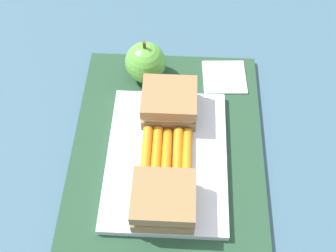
% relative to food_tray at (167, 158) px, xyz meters
% --- Properties ---
extents(ground_plane, '(2.40, 2.40, 0.00)m').
position_rel_food_tray_xyz_m(ground_plane, '(0.03, 0.00, -0.02)').
color(ground_plane, '#42667A').
extents(lunchbag_mat, '(0.36, 0.28, 0.01)m').
position_rel_food_tray_xyz_m(lunchbag_mat, '(0.03, 0.00, -0.01)').
color(lunchbag_mat, '#284C33').
rests_on(lunchbag_mat, ground_plane).
extents(food_tray, '(0.23, 0.17, 0.01)m').
position_rel_food_tray_xyz_m(food_tray, '(0.00, 0.00, 0.00)').
color(food_tray, white).
rests_on(food_tray, lunchbag_mat).
extents(sandwich_half_left, '(0.07, 0.08, 0.04)m').
position_rel_food_tray_xyz_m(sandwich_half_left, '(-0.08, 0.00, 0.03)').
color(sandwich_half_left, '#9E7A4C').
rests_on(sandwich_half_left, food_tray).
extents(sandwich_half_right, '(0.07, 0.08, 0.04)m').
position_rel_food_tray_xyz_m(sandwich_half_right, '(0.08, 0.00, 0.03)').
color(sandwich_half_right, '#9E7A4C').
rests_on(sandwich_half_right, food_tray).
extents(carrot_sticks_bundle, '(0.08, 0.07, 0.02)m').
position_rel_food_tray_xyz_m(carrot_sticks_bundle, '(0.00, -0.00, 0.01)').
color(carrot_sticks_bundle, orange).
rests_on(carrot_sticks_bundle, food_tray).
extents(apple, '(0.07, 0.07, 0.08)m').
position_rel_food_tray_xyz_m(apple, '(0.16, 0.04, 0.03)').
color(apple, '#66B742').
rests_on(apple, lunchbag_mat).
extents(paper_napkin, '(0.07, 0.07, 0.00)m').
position_rel_food_tray_xyz_m(paper_napkin, '(0.16, -0.09, -0.00)').
color(paper_napkin, white).
rests_on(paper_napkin, lunchbag_mat).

